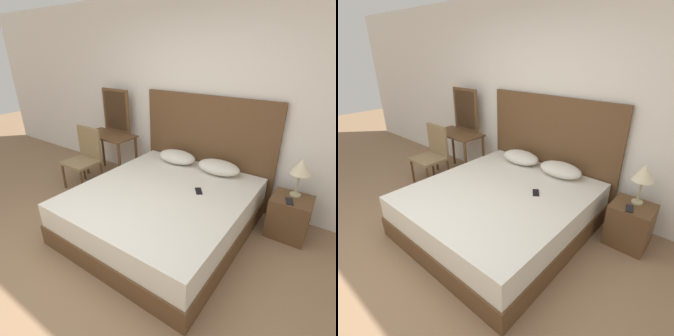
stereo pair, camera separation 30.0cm
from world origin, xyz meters
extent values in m
plane|color=#8C6B4C|center=(0.00, 0.00, 0.00)|extent=(16.00, 16.00, 0.00)
cube|color=white|center=(0.00, 2.28, 1.35)|extent=(10.00, 0.06, 2.70)
cube|color=brown|center=(0.12, 1.17, 0.12)|extent=(1.87, 2.03, 0.24)
cube|color=silver|center=(0.12, 1.17, 0.37)|extent=(1.83, 1.99, 0.28)
cube|color=brown|center=(0.12, 2.21, 0.73)|extent=(1.96, 0.05, 1.46)
ellipsoid|color=silver|center=(-0.20, 1.96, 0.60)|extent=(0.57, 0.34, 0.17)
ellipsoid|color=silver|center=(0.45, 1.96, 0.60)|extent=(0.57, 0.34, 0.17)
cube|color=black|center=(0.47, 1.38, 0.52)|extent=(0.15, 0.16, 0.01)
cube|color=brown|center=(1.39, 1.88, 0.24)|extent=(0.42, 0.40, 0.49)
cylinder|color=tan|center=(1.40, 1.96, 0.50)|extent=(0.12, 0.12, 0.02)
cylinder|color=tan|center=(1.40, 1.96, 0.64)|extent=(0.02, 0.02, 0.25)
cone|color=beige|center=(1.40, 1.96, 0.85)|extent=(0.22, 0.22, 0.18)
cube|color=black|center=(1.38, 1.78, 0.49)|extent=(0.11, 0.16, 0.01)
cube|color=brown|center=(-1.47, 1.86, 0.72)|extent=(0.89, 0.47, 0.02)
cylinder|color=brown|center=(-1.88, 1.66, 0.35)|extent=(0.04, 0.04, 0.71)
cylinder|color=brown|center=(-1.07, 1.66, 0.35)|extent=(0.04, 0.04, 0.71)
cylinder|color=brown|center=(-1.88, 2.05, 0.35)|extent=(0.04, 0.04, 0.71)
cylinder|color=brown|center=(-1.07, 2.05, 0.35)|extent=(0.04, 0.04, 0.71)
cube|color=brown|center=(-1.47, 2.07, 1.08)|extent=(0.56, 0.03, 0.70)
cube|color=#B2BCC6|center=(-1.47, 2.06, 1.08)|extent=(0.47, 0.01, 0.62)
cube|color=olive|center=(-1.52, 1.29, 0.42)|extent=(0.50, 0.44, 0.04)
cube|color=olive|center=(-1.52, 1.49, 0.69)|extent=(0.47, 0.04, 0.49)
cylinder|color=brown|center=(-1.74, 1.10, 0.20)|extent=(0.04, 0.04, 0.40)
cylinder|color=brown|center=(-1.30, 1.10, 0.20)|extent=(0.04, 0.04, 0.40)
cylinder|color=brown|center=(-1.74, 1.48, 0.20)|extent=(0.04, 0.04, 0.40)
cylinder|color=brown|center=(-1.30, 1.48, 0.20)|extent=(0.04, 0.04, 0.40)
camera|label=1|loc=(1.69, -0.98, 2.00)|focal=28.00mm
camera|label=2|loc=(1.92, -0.80, 2.00)|focal=28.00mm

